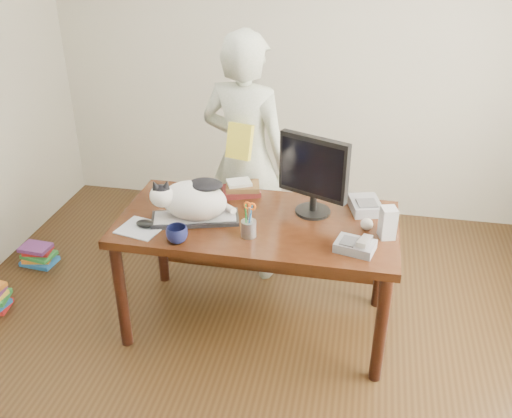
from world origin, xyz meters
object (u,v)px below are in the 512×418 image
object	(u,v)px
desk	(260,235)
baseball	(367,224)
pen_cup	(249,227)
speaker	(388,223)
keyboard	(195,218)
cat	(191,199)
calculator	(365,205)
book_pile_b	(38,255)
coffee_mug	(177,234)
mouse	(145,224)
person	(246,159)
book_stack	(241,188)
phone	(356,245)
monitor	(313,172)

from	to	relation	value
desk	baseball	distance (m)	0.65
pen_cup	speaker	size ratio (longest dim) A/B	1.20
keyboard	pen_cup	distance (m)	0.36
cat	speaker	xyz separation A→B (m)	(1.09, 0.04, -0.05)
calculator	book_pile_b	size ratio (longest dim) A/B	1.00
baseball	pen_cup	bearing A→B (deg)	-162.47
desk	pen_cup	xyz separation A→B (m)	(-0.01, -0.26, 0.21)
keyboard	coffee_mug	distance (m)	0.25
mouse	speaker	xyz separation A→B (m)	(1.33, 0.16, 0.06)
keyboard	person	xyz separation A→B (m)	(0.15, 0.68, 0.09)
mouse	book_stack	size ratio (longest dim) A/B	0.43
baseball	mouse	bearing A→B (deg)	-169.76
speaker	cat	bearing A→B (deg)	165.37
book_stack	baseball	bearing A→B (deg)	-39.09
pen_cup	calculator	world-z (taller)	pen_cup
mouse	phone	size ratio (longest dim) A/B	0.51
baseball	keyboard	bearing A→B (deg)	-174.72
book_stack	speaker	bearing A→B (deg)	-40.19
book_pile_b	monitor	bearing A→B (deg)	-5.97
desk	cat	size ratio (longest dim) A/B	3.35
mouse	book_stack	bearing A→B (deg)	62.13
cat	phone	distance (m)	0.95
cat	phone	world-z (taller)	cat
monitor	cat	bearing A→B (deg)	-138.61
cat	mouse	size ratio (longest dim) A/B	4.09
baseball	book_pile_b	xyz separation A→B (m)	(-2.34, 0.33, -0.71)
speaker	keyboard	bearing A→B (deg)	165.04
mouse	baseball	size ratio (longest dim) A/B	1.71
book_stack	calculator	bearing A→B (deg)	-23.51
monitor	baseball	world-z (taller)	monitor
desk	speaker	size ratio (longest dim) A/B	9.00
speaker	calculator	size ratio (longest dim) A/B	0.69
keyboard	calculator	size ratio (longest dim) A/B	2.05
keyboard	phone	distance (m)	0.93
keyboard	cat	distance (m)	0.13
desk	calculator	bearing A→B (deg)	15.46
baseball	book_pile_b	world-z (taller)	baseball
keyboard	monitor	xyz separation A→B (m)	(0.65, 0.21, 0.26)
coffee_mug	person	world-z (taller)	person
coffee_mug	calculator	world-z (taller)	coffee_mug
desk	phone	world-z (taller)	phone
phone	person	bearing A→B (deg)	146.76
mouse	person	bearing A→B (deg)	76.01
desk	coffee_mug	bearing A→B (deg)	-133.88
coffee_mug	calculator	distance (m)	1.13
person	book_pile_b	xyz separation A→B (m)	(-1.52, -0.26, -0.78)
desk	keyboard	xyz separation A→B (m)	(-0.35, -0.15, 0.16)
coffee_mug	phone	xyz separation A→B (m)	(0.95, 0.10, -0.02)
mouse	calculator	xyz separation A→B (m)	(1.21, 0.45, 0.01)
keyboard	person	distance (m)	0.70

